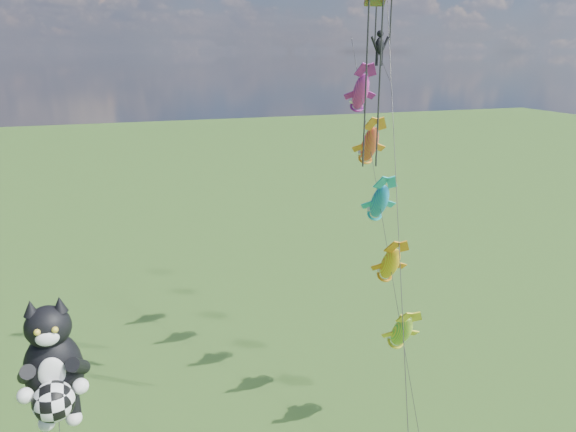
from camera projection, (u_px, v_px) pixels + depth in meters
name	position (u px, v px, depth m)	size (l,w,h in m)	color
cat_kite_rig	(53.00, 367.00, 20.30)	(2.39, 4.08, 10.96)	brown
fish_windsock_rig	(379.00, 202.00, 30.83)	(3.10, 15.75, 20.20)	brown
parafoil_rig	(381.00, 33.00, 25.66)	(6.83, 16.60, 27.46)	brown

